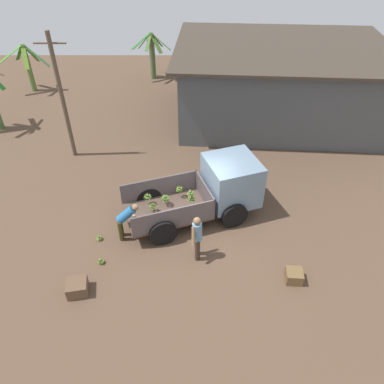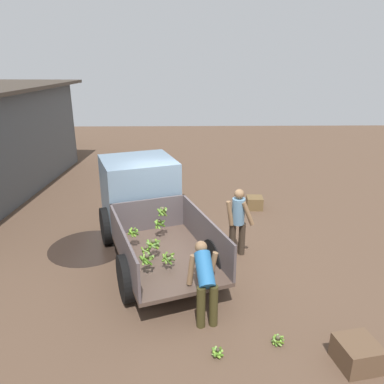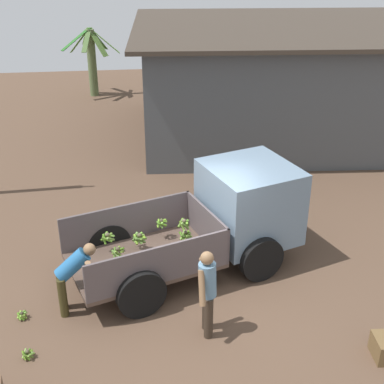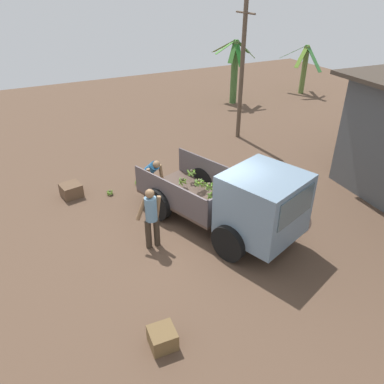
# 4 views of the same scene
# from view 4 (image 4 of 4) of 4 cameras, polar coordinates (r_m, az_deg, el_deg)

# --- Properties ---
(ground) EXTENTS (36.00, 36.00, 0.00)m
(ground) POSITION_cam_4_polar(r_m,az_deg,el_deg) (10.22, 0.87, -5.82)
(ground) COLOR brown
(mud_patch_0) EXTENTS (1.93, 1.93, 0.01)m
(mud_patch_0) POSITION_cam_4_polar(r_m,az_deg,el_deg) (10.98, 12.77, -3.82)
(mud_patch_0) COLOR black
(mud_patch_0) RESTS_ON ground
(cargo_truck) EXTENTS (4.94, 3.21, 2.03)m
(cargo_truck) POSITION_cam_4_polar(r_m,az_deg,el_deg) (9.41, 8.49, -1.72)
(cargo_truck) COLOR brown
(cargo_truck) RESTS_ON ground
(utility_pole) EXTENTS (1.20, 0.17, 5.26)m
(utility_pole) POSITION_cam_4_polar(r_m,az_deg,el_deg) (15.56, 7.59, 17.70)
(utility_pole) COLOR brown
(utility_pole) RESTS_ON ground
(banana_palm_0) EXTENTS (2.56, 1.77, 2.67)m
(banana_palm_0) POSITION_cam_4_polar(r_m,az_deg,el_deg) (23.29, 16.73, 17.62)
(banana_palm_0) COLOR olive
(banana_palm_0) RESTS_ON ground
(banana_palm_3) EXTENTS (2.32, 2.04, 3.21)m
(banana_palm_3) POSITION_cam_4_polar(r_m,az_deg,el_deg) (20.56, 6.46, 17.90)
(banana_palm_3) COLOR #446C34
(banana_palm_3) RESTS_ON ground
(person_foreground_visitor) EXTENTS (0.33, 0.66, 1.65)m
(person_foreground_visitor) POSITION_cam_4_polar(r_m,az_deg,el_deg) (9.21, -6.23, -3.60)
(person_foreground_visitor) COLOR #372B21
(person_foreground_visitor) RESTS_ON ground
(person_worker_loading) EXTENTS (0.77, 0.59, 1.36)m
(person_worker_loading) POSITION_cam_4_polar(r_m,az_deg,el_deg) (11.39, -6.22, 2.79)
(person_worker_loading) COLOR #3C3519
(person_worker_loading) RESTS_ON ground
(banana_bunch_on_ground_0) EXTENTS (0.22, 0.21, 0.17)m
(banana_bunch_on_ground_0) POSITION_cam_4_polar(r_m,az_deg,el_deg) (12.04, -12.41, -0.06)
(banana_bunch_on_ground_0) COLOR brown
(banana_bunch_on_ground_0) RESTS_ON ground
(banana_bunch_on_ground_1) EXTENTS (0.20, 0.20, 0.16)m
(banana_bunch_on_ground_1) POSITION_cam_4_polar(r_m,az_deg,el_deg) (12.48, -8.29, 1.51)
(banana_bunch_on_ground_1) COLOR #433C2B
(banana_bunch_on_ground_1) RESTS_ON ground
(wooden_crate_0) EXTENTS (0.68, 0.68, 0.41)m
(wooden_crate_0) POSITION_cam_4_polar(r_m,az_deg,el_deg) (12.22, -17.92, 0.24)
(wooden_crate_0) COLOR brown
(wooden_crate_0) RESTS_ON ground
(wooden_crate_1) EXTENTS (0.52, 0.52, 0.38)m
(wooden_crate_1) POSITION_cam_4_polar(r_m,az_deg,el_deg) (7.45, -4.52, -21.29)
(wooden_crate_1) COLOR brown
(wooden_crate_1) RESTS_ON ground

